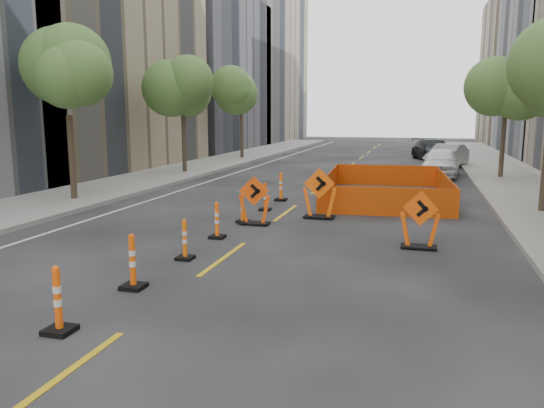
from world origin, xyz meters
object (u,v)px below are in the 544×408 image
(channelizer_8, at_px, (281,187))
(parked_car_far, at_px, (433,150))
(chevron_sign_left, at_px, (254,200))
(chevron_sign_center, at_px, (319,193))
(parked_car_mid, at_px, (447,156))
(channelizer_2, at_px, (58,300))
(chevron_sign_right, at_px, (420,220))
(channelizer_3, at_px, (132,261))
(parked_car_near, at_px, (441,162))
(channelizer_7, at_px, (265,197))
(channelizer_4, at_px, (185,239))
(channelizer_6, at_px, (242,208))
(channelizer_5, at_px, (217,220))

(channelizer_8, distance_m, parked_car_far, 21.47)
(chevron_sign_left, height_order, chevron_sign_center, chevron_sign_center)
(channelizer_8, bearing_deg, parked_car_mid, 65.75)
(channelizer_8, height_order, chevron_sign_center, chevron_sign_center)
(channelizer_2, bearing_deg, chevron_sign_right, 52.33)
(chevron_sign_left, distance_m, chevron_sign_center, 2.30)
(channelizer_3, distance_m, channelizer_8, 10.99)
(chevron_sign_center, relative_size, parked_car_near, 0.36)
(chevron_sign_left, distance_m, parked_car_mid, 20.74)
(channelizer_7, height_order, chevron_sign_left, chevron_sign_left)
(parked_car_near, bearing_deg, parked_car_far, 96.34)
(channelizer_2, distance_m, parked_car_near, 24.06)
(channelizer_2, distance_m, parked_car_far, 34.34)
(channelizer_2, bearing_deg, channelizer_3, 89.60)
(channelizer_2, relative_size, chevron_sign_right, 0.73)
(channelizer_4, xyz_separation_m, parked_car_mid, (6.83, 23.91, 0.25))
(channelizer_2, bearing_deg, channelizer_4, 88.74)
(channelizer_8, distance_m, parked_car_mid, 16.59)
(channelizer_6, relative_size, chevron_sign_center, 0.56)
(channelizer_4, height_order, parked_car_far, parked_car_far)
(channelizer_5, relative_size, channelizer_6, 1.11)
(channelizer_3, bearing_deg, chevron_sign_left, 85.89)
(channelizer_4, height_order, chevron_sign_left, chevron_sign_left)
(parked_car_mid, bearing_deg, channelizer_6, -89.85)
(channelizer_4, bearing_deg, chevron_sign_center, 69.74)
(chevron_sign_center, distance_m, chevron_sign_right, 4.47)
(channelizer_5, bearing_deg, chevron_sign_center, 58.32)
(channelizer_4, bearing_deg, parked_car_near, 71.52)
(channelizer_2, bearing_deg, parked_car_near, 74.62)
(channelizer_5, xyz_separation_m, chevron_sign_right, (5.32, 0.35, 0.23))
(channelizer_6, relative_size, channelizer_7, 0.93)
(channelizer_5, bearing_deg, channelizer_4, -88.42)
(channelizer_3, height_order, chevron_sign_center, chevron_sign_center)
(parked_car_near, bearing_deg, parked_car_mid, 89.32)
(parked_car_near, bearing_deg, chevron_sign_left, -106.66)
(channelizer_8, bearing_deg, parked_car_far, 73.53)
(channelizer_2, distance_m, channelizer_5, 6.59)
(channelizer_2, height_order, channelizer_6, channelizer_2)
(channelizer_4, relative_size, parked_car_far, 0.18)
(parked_car_near, distance_m, parked_car_far, 10.58)
(channelizer_5, xyz_separation_m, chevron_sign_left, (0.44, 2.01, 0.24))
(channelizer_4, bearing_deg, channelizer_7, 89.85)
(chevron_sign_right, height_order, parked_car_near, parked_car_near)
(channelizer_8, distance_m, chevron_sign_center, 3.73)
(channelizer_4, height_order, channelizer_7, channelizer_7)
(channelizer_5, xyz_separation_m, parked_car_near, (6.35, 16.61, 0.27))
(parked_car_far, bearing_deg, chevron_sign_left, -119.03)
(channelizer_2, height_order, parked_car_far, parked_car_far)
(channelizer_6, xyz_separation_m, channelizer_8, (0.10, 4.40, 0.10))
(chevron_sign_center, relative_size, parked_car_far, 0.31)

